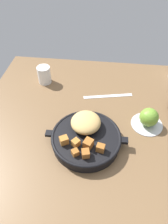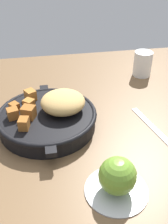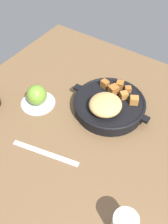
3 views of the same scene
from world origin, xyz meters
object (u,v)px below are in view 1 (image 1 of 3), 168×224
object	(u,v)px
cast_iron_skillet	(86,136)
white_creamer_pitcher	(44,75)
butter_knife	(108,96)
red_apple	(149,117)

from	to	relation	value
cast_iron_skillet	white_creamer_pitcher	distance (cm)	40.97
butter_knife	white_creamer_pitcher	distance (cm)	31.86
cast_iron_skillet	white_creamer_pitcher	world-z (taller)	cast_iron_skillet
red_apple	white_creamer_pitcher	xyz separation A→B (cm)	(-46.61, 22.30, -0.04)
butter_knife	red_apple	bearing A→B (deg)	-55.74
cast_iron_skillet	butter_knife	distance (cm)	27.41
cast_iron_skillet	butter_knife	world-z (taller)	cast_iron_skillet
cast_iron_skillet	butter_knife	size ratio (longest dim) A/B	1.32
cast_iron_skillet	red_apple	xyz separation A→B (cm)	(22.95, 11.14, 1.04)
red_apple	butter_knife	size ratio (longest dim) A/B	0.33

